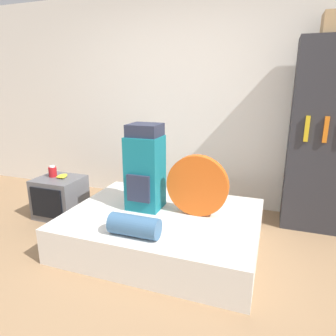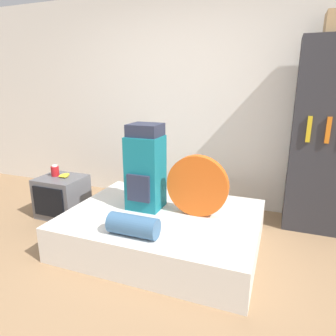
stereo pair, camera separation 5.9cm
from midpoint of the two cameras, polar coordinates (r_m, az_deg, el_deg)
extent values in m
plane|color=#997551|center=(2.47, -10.64, -22.58)|extent=(16.00, 16.00, 0.00)
cube|color=white|center=(3.83, 4.07, 12.43)|extent=(8.00, 0.05, 2.60)
cube|color=silver|center=(2.96, -1.54, -11.44)|extent=(1.78, 1.38, 0.33)
cube|color=#14707F|center=(2.91, -4.95, -0.93)|extent=(0.32, 0.30, 0.71)
cube|color=#282D42|center=(2.83, -5.02, 7.22)|extent=(0.30, 0.27, 0.12)
cube|color=#282D42|center=(2.80, -6.28, -3.93)|extent=(0.23, 0.03, 0.26)
cylinder|color=#E05B19|center=(2.76, 5.01, -3.37)|extent=(0.57, 0.08, 0.57)
cylinder|color=#3D668E|center=(2.47, -7.13, -10.87)|extent=(0.42, 0.17, 0.17)
cube|color=#5B5B60|center=(3.76, -20.25, -5.23)|extent=(0.51, 0.45, 0.47)
cube|color=black|center=(3.60, -22.60, -6.23)|extent=(0.41, 0.02, 0.34)
cylinder|color=#B2191E|center=(3.75, -21.53, -0.70)|extent=(0.09, 0.09, 0.12)
cylinder|color=white|center=(3.73, -21.64, 0.27)|extent=(0.06, 0.06, 0.02)
ellipsoid|color=yellow|center=(3.69, -20.01, -1.41)|extent=(0.08, 0.15, 0.04)
ellipsoid|color=yellow|center=(3.69, -19.85, -1.43)|extent=(0.05, 0.15, 0.04)
ellipsoid|color=yellow|center=(3.68, -19.70, -1.45)|extent=(0.05, 0.15, 0.04)
ellipsoid|color=yellow|center=(3.67, -19.54, -1.47)|extent=(0.08, 0.15, 0.04)
cube|color=#2D2D33|center=(3.45, 26.76, 5.08)|extent=(0.62, 0.38, 1.96)
cube|color=gold|center=(3.22, 24.45, 6.81)|extent=(0.04, 0.02, 0.25)
cube|color=orange|center=(3.24, 27.40, 6.50)|extent=(0.04, 0.02, 0.25)
camera|label=1|loc=(0.03, -90.62, -0.18)|focal=32.00mm
camera|label=2|loc=(0.03, 89.38, 0.18)|focal=32.00mm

